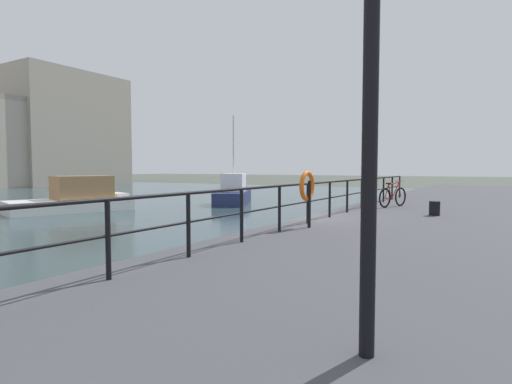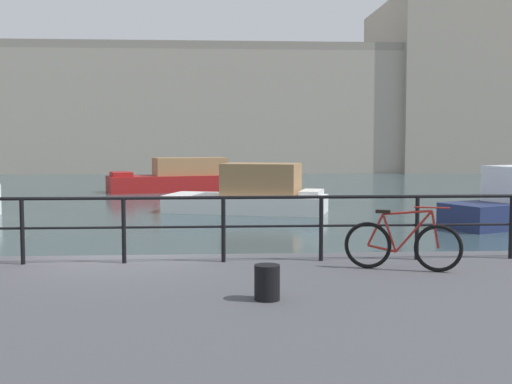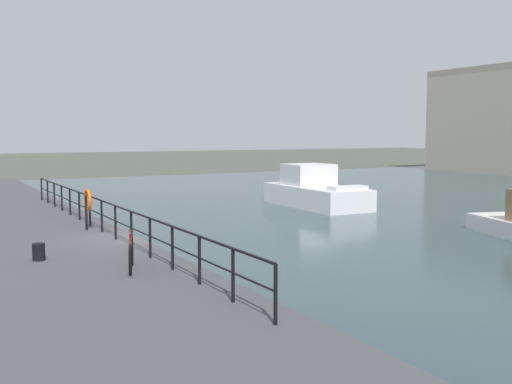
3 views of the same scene
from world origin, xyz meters
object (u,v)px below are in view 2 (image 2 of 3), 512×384
harbor_building (272,107)px  moored_green_narrowboat (188,179)px  mooring_bollard (267,282)px  parked_bicycle (402,245)px  moored_blue_motorboat (253,194)px

harbor_building → moored_green_narrowboat: 27.70m
mooring_bollard → harbor_building: bearing=84.9°
parked_bicycle → mooring_bollard: parked_bicycle is taller
mooring_bollard → parked_bicycle: bearing=38.4°
moored_green_narrowboat → mooring_bollard: size_ratio=21.61×
harbor_building → mooring_bollard: harbor_building is taller
parked_bicycle → mooring_bollard: 2.82m
moored_green_narrowboat → parked_bicycle: (4.32, -28.69, 0.67)m
moored_green_narrowboat → moored_blue_motorboat: moored_blue_motorboat is taller
moored_blue_motorboat → mooring_bollard: 18.87m
moored_green_narrowboat → moored_blue_motorboat: size_ratio=1.38×
harbor_building → mooring_bollard: size_ratio=155.27×
moored_green_narrowboat → parked_bicycle: bearing=83.0°
moored_blue_motorboat → mooring_bollard: bearing=-75.9°
harbor_building → moored_blue_motorboat: 38.40m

